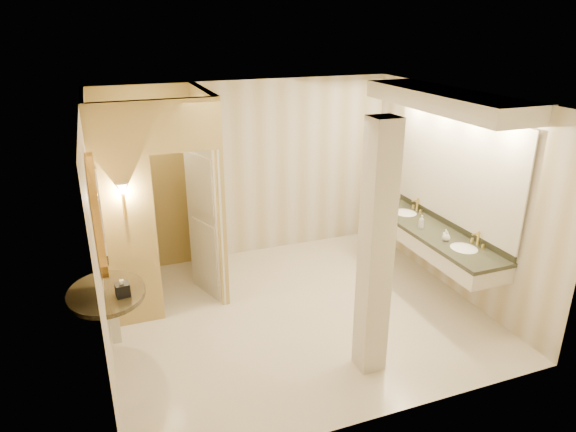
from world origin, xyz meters
name	(u,v)px	position (x,y,z in m)	size (l,w,h in m)	color
floor	(297,312)	(0.00, 0.00, 0.00)	(4.50, 4.50, 0.00)	beige
ceiling	(298,99)	(0.00, 0.00, 2.70)	(4.50, 4.50, 0.00)	white
wall_back	(249,170)	(0.00, 2.00, 1.35)	(4.50, 0.02, 2.70)	beige
wall_front	(384,293)	(0.00, -2.00, 1.35)	(4.50, 0.02, 2.70)	beige
wall_left	(97,241)	(-2.25, 0.00, 1.35)	(0.02, 4.00, 2.70)	beige
wall_right	(454,193)	(2.25, 0.00, 1.35)	(0.02, 4.00, 2.70)	beige
toilet_closet	(188,197)	(-1.12, 0.97, 1.39)	(1.50, 1.55, 2.70)	tan
wall_sconce	(123,191)	(-1.93, 0.43, 1.73)	(0.14, 0.14, 0.42)	gold
vanity	(440,175)	(1.98, -0.01, 1.63)	(0.75, 2.63, 2.09)	beige
console_shelf	(102,250)	(-2.21, -0.23, 1.34)	(0.99, 0.99, 1.94)	black
pillar	(376,252)	(0.34, -1.26, 1.35)	(0.27, 0.27, 2.70)	beige
tissue_box	(123,290)	(-2.07, -0.39, 0.94)	(0.14, 0.14, 0.14)	black
toilet	(130,254)	(-1.88, 1.65, 0.41)	(0.46, 0.81, 0.83)	white
soap_bottle_a	(446,235)	(1.89, -0.37, 0.94)	(0.06, 0.06, 0.14)	beige
soap_bottle_b	(446,236)	(1.89, -0.39, 0.94)	(0.10, 0.10, 0.12)	silver
soap_bottle_c	(421,222)	(1.82, 0.07, 0.97)	(0.07, 0.07, 0.19)	#C6B28C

